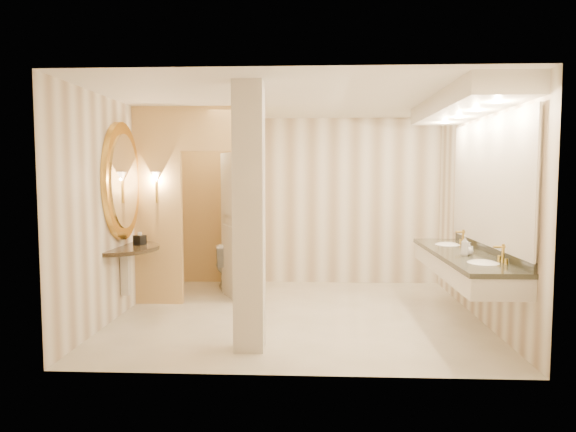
{
  "coord_description": "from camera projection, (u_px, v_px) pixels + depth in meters",
  "views": [
    {
      "loc": [
        0.18,
        -6.42,
        1.78
      ],
      "look_at": [
        -0.13,
        0.2,
        1.25
      ],
      "focal_mm": 32.0,
      "sensor_mm": 36.0,
      "label": 1
    }
  ],
  "objects": [
    {
      "name": "floor",
      "position": [
        297.0,
        315.0,
        6.55
      ],
      "size": [
        4.5,
        4.5,
        0.0
      ],
      "primitive_type": "plane",
      "color": "white",
      "rests_on": "ground"
    },
    {
      "name": "ceiling",
      "position": [
        298.0,
        100.0,
        6.33
      ],
      "size": [
        4.5,
        4.5,
        0.0
      ],
      "primitive_type": "plane",
      "rotation": [
        3.14,
        0.0,
        0.0
      ],
      "color": "white",
      "rests_on": "wall_back"
    },
    {
      "name": "wall_back",
      "position": [
        301.0,
        201.0,
        8.43
      ],
      "size": [
        4.5,
        0.02,
        2.7
      ],
      "primitive_type": "cube",
      "color": "white",
      "rests_on": "floor"
    },
    {
      "name": "wall_front",
      "position": [
        291.0,
        224.0,
        4.45
      ],
      "size": [
        4.5,
        0.02,
        2.7
      ],
      "primitive_type": "cube",
      "color": "white",
      "rests_on": "floor"
    },
    {
      "name": "wall_left",
      "position": [
        121.0,
        209.0,
        6.54
      ],
      "size": [
        0.02,
        4.0,
        2.7
      ],
      "primitive_type": "cube",
      "color": "white",
      "rests_on": "floor"
    },
    {
      "name": "wall_right",
      "position": [
        479.0,
        210.0,
        6.33
      ],
      "size": [
        0.02,
        4.0,
        2.7
      ],
      "primitive_type": "cube",
      "color": "white",
      "rests_on": "floor"
    },
    {
      "name": "toilet_closet",
      "position": [
        222.0,
        202.0,
        7.45
      ],
      "size": [
        1.5,
        1.55,
        2.7
      ],
      "color": "#EECA7C",
      "rests_on": "floor"
    },
    {
      "name": "wall_sconce",
      "position": [
        156.0,
        178.0,
        6.93
      ],
      "size": [
        0.14,
        0.14,
        0.42
      ],
      "color": "#B49239",
      "rests_on": "toilet_closet"
    },
    {
      "name": "vanity",
      "position": [
        468.0,
        188.0,
        5.93
      ],
      "size": [
        0.75,
        2.78,
        2.09
      ],
      "color": "beige",
      "rests_on": "floor"
    },
    {
      "name": "console_shelf",
      "position": [
        122.0,
        209.0,
        6.47
      ],
      "size": [
        1.14,
        1.14,
        2.02
      ],
      "color": "black",
      "rests_on": "floor"
    },
    {
      "name": "pillar",
      "position": [
        249.0,
        218.0,
        5.15
      ],
      "size": [
        0.3,
        0.3,
        2.7
      ],
      "primitive_type": "cube",
      "color": "beige",
      "rests_on": "floor"
    },
    {
      "name": "tissue_box",
      "position": [
        140.0,
        240.0,
        6.66
      ],
      "size": [
        0.16,
        0.16,
        0.12
      ],
      "primitive_type": "cube",
      "rotation": [
        0.0,
        0.0,
        -0.41
      ],
      "color": "black",
      "rests_on": "console_shelf"
    },
    {
      "name": "toilet",
      "position": [
        228.0,
        266.0,
        7.98
      ],
      "size": [
        0.6,
        0.81,
        0.74
      ],
      "primitive_type": "imported",
      "rotation": [
        0.0,
        0.0,
        3.42
      ],
      "color": "white",
      "rests_on": "floor"
    },
    {
      "name": "soap_bottle_a",
      "position": [
        469.0,
        248.0,
        5.85
      ],
      "size": [
        0.08,
        0.08,
        0.14
      ],
      "primitive_type": "imported",
      "rotation": [
        0.0,
        0.0,
        0.35
      ],
      "color": "beige",
      "rests_on": "vanity"
    },
    {
      "name": "soap_bottle_b",
      "position": [
        469.0,
        249.0,
        5.8
      ],
      "size": [
        0.13,
        0.13,
        0.13
      ],
      "primitive_type": "imported",
      "rotation": [
        0.0,
        0.0,
        0.38
      ],
      "color": "silver",
      "rests_on": "vanity"
    },
    {
      "name": "soap_bottle_c",
      "position": [
        465.0,
        246.0,
        5.76
      ],
      "size": [
        0.09,
        0.1,
        0.23
      ],
      "primitive_type": "imported",
      "rotation": [
        0.0,
        0.0,
        -0.1
      ],
      "color": "#C6B28C",
      "rests_on": "vanity"
    }
  ]
}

